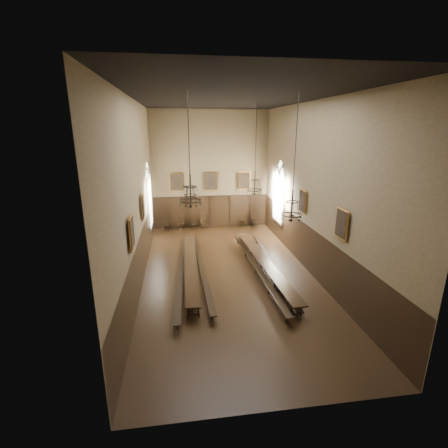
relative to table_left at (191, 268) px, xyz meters
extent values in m
cube|color=black|center=(2.01, -0.27, -0.38)|extent=(9.00, 18.00, 0.02)
cube|color=black|center=(2.01, -0.27, 8.64)|extent=(9.00, 18.00, 0.02)
cube|color=#766548|center=(2.01, 8.74, 4.13)|extent=(9.00, 0.02, 9.00)
cube|color=#766548|center=(2.01, -9.28, 4.13)|extent=(9.00, 0.02, 9.00)
cube|color=#766548|center=(-2.50, -0.27, 4.13)|extent=(0.02, 18.00, 9.00)
cube|color=#766548|center=(6.52, -0.27, 4.13)|extent=(0.02, 18.00, 9.00)
cube|color=black|center=(0.00, 0.00, 0.33)|extent=(0.81, 9.37, 0.07)
cube|color=black|center=(3.99, -0.53, 0.34)|extent=(1.11, 9.43, 0.07)
cube|color=black|center=(-0.54, -0.45, 0.06)|extent=(0.72, 9.91, 0.05)
cube|color=black|center=(0.60, -0.01, 0.06)|extent=(0.52, 9.91, 0.05)
cube|color=black|center=(3.54, -0.35, 0.08)|extent=(0.59, 10.41, 0.05)
cube|color=black|center=(4.49, -0.27, 0.05)|extent=(0.79, 9.87, 0.05)
cube|color=black|center=(-1.54, 8.23, 0.05)|extent=(0.46, 0.46, 0.05)
cube|color=black|center=(-1.54, 8.40, 0.29)|extent=(0.39, 0.11, 0.47)
cube|color=black|center=(-0.38, 8.28, 0.10)|extent=(0.51, 0.51, 0.05)
cube|color=black|center=(-0.38, 8.47, 0.35)|extent=(0.43, 0.13, 0.51)
cube|color=black|center=(0.62, 8.22, 0.04)|extent=(0.40, 0.40, 0.05)
cube|color=black|center=(0.62, 8.39, 0.27)|extent=(0.38, 0.06, 0.45)
cube|color=black|center=(1.40, 8.21, 0.09)|extent=(0.52, 0.52, 0.05)
cube|color=black|center=(1.40, 8.39, 0.35)|extent=(0.42, 0.14, 0.51)
cube|color=black|center=(4.49, 8.32, 0.09)|extent=(0.44, 0.44, 0.05)
cube|color=black|center=(4.49, 8.50, 0.34)|extent=(0.42, 0.05, 0.50)
cube|color=black|center=(5.45, 8.21, 0.12)|extent=(0.47, 0.47, 0.05)
cube|color=black|center=(5.45, 8.41, 0.39)|extent=(0.45, 0.06, 0.54)
cylinder|color=black|center=(0.19, 2.54, 6.55)|extent=(0.03, 0.03, 4.18)
torus|color=black|center=(0.19, 2.54, 3.50)|extent=(0.77, 0.77, 0.05)
torus|color=black|center=(0.19, 2.54, 4.00)|extent=(0.49, 0.49, 0.04)
cylinder|color=black|center=(0.19, 2.54, 3.91)|extent=(0.05, 0.05, 1.09)
cylinder|color=black|center=(3.97, 2.20, 6.77)|extent=(0.03, 0.03, 3.74)
torus|color=black|center=(3.97, 2.20, 3.77)|extent=(0.91, 0.91, 0.05)
torus|color=black|center=(3.97, 2.20, 4.36)|extent=(0.58, 0.58, 0.04)
cylinder|color=black|center=(3.97, 2.20, 4.25)|extent=(0.06, 0.06, 1.28)
cylinder|color=black|center=(0.00, -3.15, 7.07)|extent=(0.03, 0.03, 3.12)
torus|color=black|center=(0.00, -3.15, 4.41)|extent=(0.89, 0.89, 0.05)
torus|color=black|center=(0.00, -3.15, 4.99)|extent=(0.57, 0.57, 0.04)
cylinder|color=black|center=(0.00, -3.15, 4.88)|extent=(0.06, 0.06, 1.26)
cylinder|color=black|center=(4.34, -3.18, 6.70)|extent=(0.03, 0.03, 3.86)
torus|color=black|center=(4.34, -3.18, 3.66)|extent=(0.90, 0.90, 0.05)
torus|color=black|center=(4.34, -3.18, 4.24)|extent=(0.57, 0.57, 0.04)
cylinder|color=black|center=(4.34, -3.18, 4.14)|extent=(0.06, 0.06, 1.27)
cube|color=#BE802D|center=(-0.59, 8.61, 3.33)|extent=(1.10, 0.12, 1.40)
cube|color=black|center=(-0.59, 8.61, 3.33)|extent=(0.98, 0.02, 1.28)
cube|color=#BE802D|center=(2.01, 8.61, 3.33)|extent=(1.10, 0.12, 1.40)
cube|color=black|center=(2.01, 8.61, 3.33)|extent=(0.98, 0.02, 1.28)
cube|color=#BE802D|center=(4.61, 8.61, 3.33)|extent=(1.10, 0.12, 1.40)
cube|color=black|center=(4.61, 8.61, 3.33)|extent=(0.98, 0.02, 1.28)
cube|color=#BE802D|center=(-2.37, 0.73, 3.33)|extent=(0.12, 1.00, 1.30)
cube|color=black|center=(-2.37, 0.73, 3.33)|extent=(0.02, 0.88, 1.18)
cube|color=#BE802D|center=(-2.37, -3.77, 3.33)|extent=(0.12, 1.00, 1.30)
cube|color=black|center=(-2.37, -3.77, 3.33)|extent=(0.02, 0.88, 1.18)
cube|color=#BE802D|center=(6.39, 0.73, 3.33)|extent=(0.12, 1.00, 1.30)
cube|color=black|center=(6.39, 0.73, 3.33)|extent=(0.02, 0.88, 1.18)
cube|color=#BE802D|center=(6.39, -3.77, 3.33)|extent=(0.12, 1.00, 1.30)
cube|color=black|center=(6.39, -3.77, 3.33)|extent=(0.02, 0.88, 1.18)
camera|label=1|loc=(-0.48, -16.23, 7.27)|focal=26.00mm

